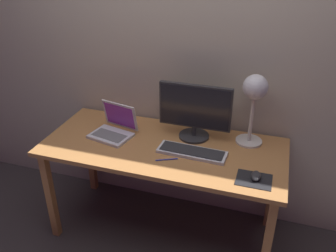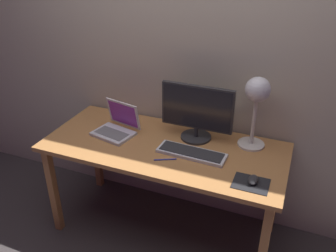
# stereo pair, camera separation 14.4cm
# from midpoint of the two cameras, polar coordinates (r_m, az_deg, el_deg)

# --- Properties ---
(ground_plane) EXTENTS (4.80, 4.80, 0.00)m
(ground_plane) POSITION_cam_midpoint_polar(r_m,az_deg,el_deg) (2.83, -2.20, -16.04)
(ground_plane) COLOR #383333
(ground_plane) RESTS_ON ground
(back_wall) EXTENTS (4.80, 0.06, 2.60)m
(back_wall) POSITION_cam_midpoint_polar(r_m,az_deg,el_deg) (2.49, 0.42, 12.60)
(back_wall) COLOR #B2A893
(back_wall) RESTS_ON ground
(desk) EXTENTS (1.60, 0.70, 0.74)m
(desk) POSITION_cam_midpoint_polar(r_m,az_deg,el_deg) (2.41, -2.48, -4.75)
(desk) COLOR #A8703D
(desk) RESTS_ON ground
(monitor) EXTENTS (0.49, 0.21, 0.38)m
(monitor) POSITION_cam_midpoint_polar(r_m,az_deg,el_deg) (2.37, 2.58, 2.49)
(monitor) COLOR #28282B
(monitor) RESTS_ON desk
(keyboard_main) EXTENTS (0.44, 0.16, 0.03)m
(keyboard_main) POSITION_cam_midpoint_polar(r_m,az_deg,el_deg) (2.28, 2.03, -4.19)
(keyboard_main) COLOR silver
(keyboard_main) RESTS_ON desk
(laptop) EXTENTS (0.32, 0.29, 0.22)m
(laptop) POSITION_cam_midpoint_polar(r_m,az_deg,el_deg) (2.51, -10.07, -0.03)
(laptop) COLOR silver
(laptop) RESTS_ON desk
(desk_lamp) EXTENTS (0.18, 0.18, 0.48)m
(desk_lamp) POSITION_cam_midpoint_polar(r_m,az_deg,el_deg) (2.29, 11.89, 4.96)
(desk_lamp) COLOR beige
(desk_lamp) RESTS_ON desk
(mousepad) EXTENTS (0.20, 0.16, 0.00)m
(mousepad) POSITION_cam_midpoint_polar(r_m,az_deg,el_deg) (2.10, 11.63, -8.42)
(mousepad) COLOR black
(mousepad) RESTS_ON desk
(mouse) EXTENTS (0.06, 0.10, 0.03)m
(mouse) POSITION_cam_midpoint_polar(r_m,az_deg,el_deg) (2.10, 11.93, -7.83)
(mouse) COLOR #28282B
(mouse) RESTS_ON mousepad
(pen) EXTENTS (0.13, 0.07, 0.01)m
(pen) POSITION_cam_midpoint_polar(r_m,az_deg,el_deg) (2.22, -2.09, -5.40)
(pen) COLOR #2633A5
(pen) RESTS_ON desk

